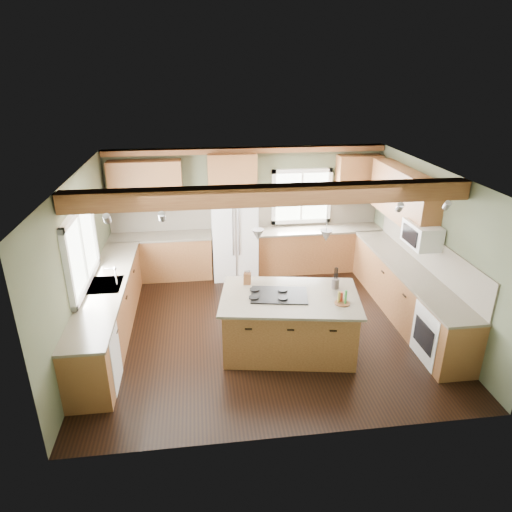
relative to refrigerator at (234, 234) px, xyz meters
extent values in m
plane|color=black|center=(0.30, -2.12, -0.90)|extent=(5.60, 5.60, 0.00)
plane|color=silver|center=(0.30, -2.12, 1.70)|extent=(5.60, 5.60, 0.00)
plane|color=#4C523A|center=(0.30, 0.38, 0.40)|extent=(5.60, 0.00, 5.60)
plane|color=#4C523A|center=(-2.50, -2.12, 0.40)|extent=(0.00, 5.00, 5.00)
plane|color=#4C523A|center=(3.10, -2.12, 0.40)|extent=(0.00, 5.00, 5.00)
cube|color=#5C2E1A|center=(0.30, -2.80, 1.57)|extent=(5.55, 0.26, 0.26)
cube|color=#5C2E1A|center=(0.30, 0.28, 1.64)|extent=(5.55, 0.20, 0.10)
cube|color=brown|center=(0.30, 0.36, 0.31)|extent=(5.58, 0.03, 0.58)
cube|color=brown|center=(3.08, -2.07, 0.31)|extent=(0.03, 3.70, 0.58)
cube|color=brown|center=(-1.49, 0.08, -0.46)|extent=(2.02, 0.60, 0.88)
cube|color=#51473B|center=(-1.49, 0.08, 0.00)|extent=(2.06, 0.64, 0.04)
cube|color=brown|center=(1.79, 0.08, -0.46)|extent=(2.62, 0.60, 0.88)
cube|color=#51473B|center=(1.79, 0.08, 0.00)|extent=(2.66, 0.64, 0.04)
cube|color=brown|center=(-2.20, -2.07, -0.46)|extent=(0.60, 3.70, 0.88)
cube|color=#51473B|center=(-2.20, -2.07, 0.00)|extent=(0.64, 3.74, 0.04)
cube|color=brown|center=(2.80, -2.07, -0.46)|extent=(0.60, 3.70, 0.88)
cube|color=#51473B|center=(2.80, -2.07, 0.00)|extent=(0.64, 3.74, 0.04)
cube|color=brown|center=(-1.69, 0.21, 1.05)|extent=(1.40, 0.35, 0.90)
cube|color=brown|center=(0.00, 0.21, 1.25)|extent=(0.96, 0.35, 0.70)
cube|color=brown|center=(2.92, -1.22, 1.05)|extent=(0.35, 2.20, 0.90)
cube|color=brown|center=(2.60, 0.21, 1.05)|extent=(0.90, 0.35, 0.90)
cube|color=white|center=(-2.48, -2.07, 0.65)|extent=(0.04, 1.60, 1.05)
cube|color=white|center=(1.45, 0.36, 0.65)|extent=(1.10, 0.04, 1.00)
cube|color=#262628|center=(-2.20, -2.07, 0.01)|extent=(0.50, 0.65, 0.03)
cylinder|color=#B2B2B7|center=(-2.02, -2.07, 0.15)|extent=(0.02, 0.02, 0.28)
cube|color=white|center=(-2.19, -3.37, -0.47)|extent=(0.60, 0.60, 0.84)
cube|color=white|center=(2.79, -3.37, -0.47)|extent=(0.60, 0.72, 0.84)
cube|color=white|center=(2.88, -2.17, 0.65)|extent=(0.40, 0.70, 0.38)
cone|color=#B2B2B7|center=(0.12, -2.72, 0.98)|extent=(0.18, 0.18, 0.16)
cone|color=#B2B2B7|center=(1.07, -2.89, 0.98)|extent=(0.18, 0.18, 0.16)
cube|color=white|center=(0.00, 0.00, 0.00)|extent=(0.90, 0.74, 1.80)
cube|color=brown|center=(0.59, -2.80, -0.46)|extent=(2.09, 1.48, 0.88)
cube|color=#51473B|center=(0.59, -2.80, 0.00)|extent=(2.24, 1.62, 0.04)
cube|color=black|center=(0.44, -2.78, 0.03)|extent=(0.91, 0.69, 0.02)
cube|color=brown|center=(0.01, -2.33, 0.11)|extent=(0.13, 0.11, 0.19)
cylinder|color=#474039|center=(1.33, -2.64, 0.10)|extent=(0.13, 0.13, 0.16)
camera|label=1|loc=(-0.68, -8.70, 3.20)|focal=32.00mm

